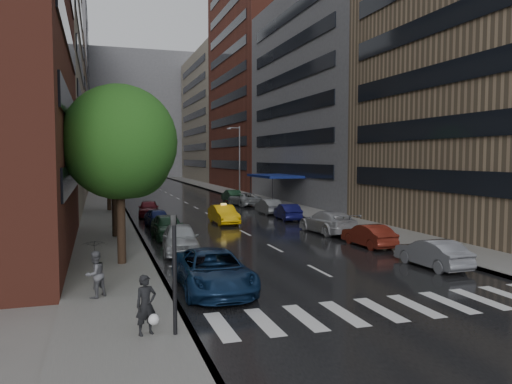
# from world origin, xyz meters

# --- Properties ---
(ground) EXTENTS (220.00, 220.00, 0.00)m
(ground) POSITION_xyz_m (0.00, 0.00, 0.00)
(ground) COLOR gray
(ground) RESTS_ON ground
(road) EXTENTS (14.00, 140.00, 0.01)m
(road) POSITION_xyz_m (0.00, 50.00, 0.01)
(road) COLOR black
(road) RESTS_ON ground
(sidewalk_left) EXTENTS (4.00, 140.00, 0.15)m
(sidewalk_left) POSITION_xyz_m (-9.00, 50.00, 0.07)
(sidewalk_left) COLOR gray
(sidewalk_left) RESTS_ON ground
(sidewalk_right) EXTENTS (4.00, 140.00, 0.15)m
(sidewalk_right) POSITION_xyz_m (9.00, 50.00, 0.07)
(sidewalk_right) COLOR gray
(sidewalk_right) RESTS_ON ground
(crosswalk) EXTENTS (13.15, 2.80, 0.01)m
(crosswalk) POSITION_xyz_m (0.20, -2.00, 0.01)
(crosswalk) COLOR silver
(crosswalk) RESTS_ON ground
(buildings_left) EXTENTS (8.00, 108.00, 38.00)m
(buildings_left) POSITION_xyz_m (-15.00, 58.79, 15.99)
(buildings_left) COLOR maroon
(buildings_left) RESTS_ON ground
(buildings_right) EXTENTS (8.05, 109.10, 36.00)m
(buildings_right) POSITION_xyz_m (15.00, 56.70, 15.03)
(buildings_right) COLOR #937A5B
(buildings_right) RESTS_ON ground
(building_far) EXTENTS (40.00, 14.00, 32.00)m
(building_far) POSITION_xyz_m (0.00, 118.00, 16.00)
(building_far) COLOR slate
(building_far) RESTS_ON ground
(tree_near) EXTENTS (5.42, 5.42, 8.64)m
(tree_near) POSITION_xyz_m (-8.60, 7.75, 5.91)
(tree_near) COLOR #382619
(tree_near) RESTS_ON ground
(tree_mid) EXTENTS (5.61, 5.61, 8.95)m
(tree_mid) POSITION_xyz_m (-8.60, 16.36, 6.12)
(tree_mid) COLOR #382619
(tree_mid) RESTS_ON ground
(tree_far) EXTENTS (5.69, 5.69, 9.07)m
(tree_far) POSITION_xyz_m (-8.60, 32.90, 6.21)
(tree_far) COLOR #382619
(tree_far) RESTS_ON ground
(taxi) EXTENTS (1.66, 4.47, 1.46)m
(taxi) POSITION_xyz_m (-0.26, 21.13, 0.73)
(taxi) COLOR #EFB00C
(taxi) RESTS_ON ground
(parked_cars_left) EXTENTS (2.71, 30.68, 1.61)m
(parked_cars_left) POSITION_xyz_m (-5.40, 12.48, 0.77)
(parked_cars_left) COLOR #0F2446
(parked_cars_left) RESTS_ON ground
(parked_cars_right) EXTENTS (2.88, 41.21, 1.58)m
(parked_cars_right) POSITION_xyz_m (5.40, 22.07, 0.71)
(parked_cars_right) COLOR slate
(parked_cars_right) RESTS_ON ground
(ped_bag_walker) EXTENTS (0.73, 0.60, 1.72)m
(ped_bag_walker) POSITION_xyz_m (-8.38, -2.41, 0.98)
(ped_bag_walker) COLOR black
(ped_bag_walker) RESTS_ON sidewalk_left
(ped_black_umbrella) EXTENTS (1.04, 1.03, 2.09)m
(ped_black_umbrella) POSITION_xyz_m (-9.79, 1.99, 1.38)
(ped_black_umbrella) COLOR #535358
(ped_black_umbrella) RESTS_ON sidewalk_left
(traffic_light) EXTENTS (0.18, 0.15, 3.45)m
(traffic_light) POSITION_xyz_m (-7.60, -2.65, 2.23)
(traffic_light) COLOR black
(traffic_light) RESTS_ON sidewalk_left
(street_lamp_left) EXTENTS (1.74, 0.22, 9.00)m
(street_lamp_left) POSITION_xyz_m (-7.72, 30.00, 4.89)
(street_lamp_left) COLOR gray
(street_lamp_left) RESTS_ON sidewalk_left
(street_lamp_right) EXTENTS (1.74, 0.22, 9.00)m
(street_lamp_right) POSITION_xyz_m (7.72, 45.00, 4.89)
(street_lamp_right) COLOR gray
(street_lamp_right) RESTS_ON sidewalk_right
(awning) EXTENTS (4.00, 8.00, 3.12)m
(awning) POSITION_xyz_m (8.98, 35.00, 3.13)
(awning) COLOR navy
(awning) RESTS_ON sidewalk_right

